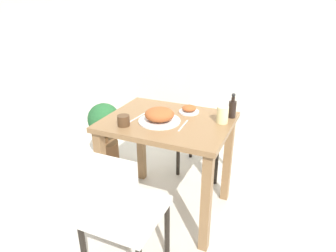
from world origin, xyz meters
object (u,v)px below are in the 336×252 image
side_plate (189,109)px  juice_glass (222,115)px  food_plate (159,116)px  chair_near (117,209)px  sauce_bottle (232,108)px  drink_cup (124,121)px  potted_plant_left (105,131)px  chair_far (207,118)px

side_plate → juice_glass: juice_glass is taller
food_plate → juice_glass: (0.40, 0.16, 0.01)m
chair_near → sauce_bottle: (0.39, 0.92, 0.32)m
drink_cup → potted_plant_left: drink_cup is taller
chair_far → chair_near: bearing=-92.9°
chair_near → juice_glass: size_ratio=7.86×
chair_far → potted_plant_left: (-0.88, -0.38, -0.13)m
food_plate → chair_near: bearing=-86.2°
chair_far → juice_glass: chair_far is taller
sauce_bottle → potted_plant_left: size_ratio=0.28×
chair_near → food_plate: (-0.04, 0.64, 0.30)m
side_plate → juice_glass: (0.27, -0.09, 0.03)m
chair_near → sauce_bottle: bearing=-113.2°
side_plate → potted_plant_left: side_plate is taller
juice_glass → sauce_bottle: sauce_bottle is taller
chair_near → sauce_bottle: sauce_bottle is taller
sauce_bottle → side_plate: bearing=-173.9°
chair_near → juice_glass: 0.93m
chair_far → drink_cup: size_ratio=10.94×
food_plate → sauce_bottle: sauce_bottle is taller
side_plate → food_plate: bearing=-117.4°
side_plate → sauce_bottle: bearing=6.1°
sauce_bottle → potted_plant_left: 1.29m
food_plate → drink_cup: bearing=-141.4°
chair_far → juice_glass: (0.28, -0.63, 0.31)m
side_plate → sauce_bottle: 0.31m
drink_cup → juice_glass: bearing=27.8°
chair_far → food_plate: size_ratio=3.10×
side_plate → chair_far: bearing=91.2°
side_plate → juice_glass: 0.29m
chair_near → potted_plant_left: 1.33m
juice_glass → side_plate: bearing=161.9°
juice_glass → chair_near: bearing=-114.0°
chair_far → side_plate: bearing=-88.8°
drink_cup → sauce_bottle: sauce_bottle is taller
chair_far → sauce_bottle: sauce_bottle is taller
chair_near → drink_cup: bearing=-64.4°
drink_cup → potted_plant_left: size_ratio=0.13×
juice_glass → potted_plant_left: size_ratio=0.18×
sauce_bottle → chair_near: bearing=-113.2°
food_plate → juice_glass: juice_glass is taller
food_plate → potted_plant_left: (-0.76, 0.41, -0.43)m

